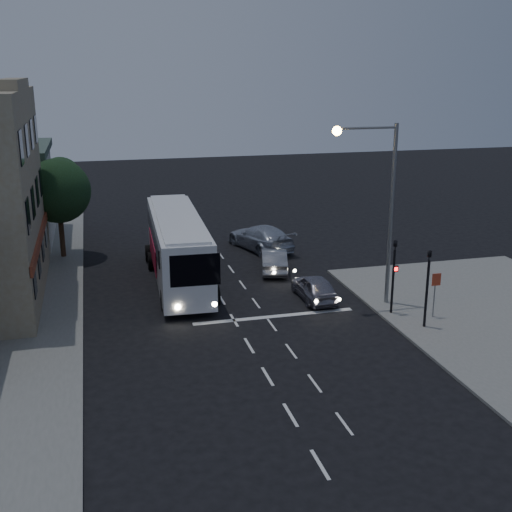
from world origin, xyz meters
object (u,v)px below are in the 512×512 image
object	(u,v)px
traffic_signal_side	(428,279)
regulatory_sign	(435,288)
traffic_signal_main	(394,268)
car_sedan_a	(274,260)
car_suv	(314,287)
car_sedan_b	(261,237)
tour_bus	(178,246)
streetlight	(380,194)
street_tree	(58,188)

from	to	relation	value
traffic_signal_side	regulatory_sign	world-z (taller)	traffic_signal_side
traffic_signal_main	regulatory_sign	distance (m)	2.14
car_sedan_a	traffic_signal_main	xyz separation A→B (m)	(3.62, -8.21, 1.74)
car_suv	car_sedan_a	xyz separation A→B (m)	(-0.71, 5.19, 0.02)
car_sedan_a	traffic_signal_side	xyz separation A→B (m)	(4.32, -10.19, 1.74)
car_sedan_b	traffic_signal_main	world-z (taller)	traffic_signal_main
regulatory_sign	traffic_signal_side	bearing A→B (deg)	-136.08
car_sedan_b	traffic_signal_side	world-z (taller)	traffic_signal_side
tour_bus	traffic_signal_side	bearing A→B (deg)	-42.05
traffic_signal_side	car_sedan_a	bearing A→B (deg)	113.00
traffic_signal_side	streetlight	distance (m)	4.84
car_sedan_b	traffic_signal_side	size ratio (longest dim) A/B	1.38
traffic_signal_main	car_sedan_b	bearing A→B (deg)	103.65
traffic_signal_main	street_tree	size ratio (longest dim) A/B	0.66
regulatory_sign	streetlight	size ratio (longest dim) A/B	0.24
regulatory_sign	streetlight	bearing A→B (deg)	128.75
car_sedan_b	tour_bus	bearing A→B (deg)	22.46
car_suv	traffic_signal_main	size ratio (longest dim) A/B	0.95
traffic_signal_side	regulatory_sign	xyz separation A→B (m)	(1.00, 0.96, -0.82)
streetlight	traffic_signal_main	bearing A→B (deg)	-79.80
car_sedan_a	traffic_signal_side	size ratio (longest dim) A/B	1.01
car_sedan_a	traffic_signal_side	world-z (taller)	traffic_signal_side
tour_bus	regulatory_sign	distance (m)	14.16
car_suv	traffic_signal_main	world-z (taller)	traffic_signal_main
car_sedan_b	traffic_signal_main	xyz separation A→B (m)	(3.16, -13.01, 1.60)
traffic_signal_main	streetlight	distance (m)	3.61
car_suv	tour_bus	bearing A→B (deg)	-37.12
tour_bus	street_tree	bearing A→B (deg)	137.55
traffic_signal_side	streetlight	world-z (taller)	streetlight
car_sedan_a	car_sedan_b	world-z (taller)	car_sedan_b
car_sedan_a	car_sedan_b	distance (m)	4.83
car_sedan_b	regulatory_sign	bearing A→B (deg)	91.61
car_suv	traffic_signal_main	xyz separation A→B (m)	(2.92, -3.02, 1.75)
traffic_signal_side	streetlight	size ratio (longest dim) A/B	0.46
car_sedan_a	street_tree	distance (m)	14.12
regulatory_sign	streetlight	xyz separation A→B (m)	(-1.96, 2.44, 4.14)
car_sedan_b	regulatory_sign	distance (m)	14.87
tour_bus	car_suv	size ratio (longest dim) A/B	3.20
car_suv	traffic_signal_side	distance (m)	6.41
tour_bus	traffic_signal_main	distance (m)	12.20
regulatory_sign	streetlight	distance (m)	5.18
street_tree	car_suv	bearing A→B (deg)	-41.04
street_tree	tour_bus	bearing A→B (deg)	-44.75
car_sedan_a	streetlight	bearing A→B (deg)	129.58
street_tree	regulatory_sign	bearing A→B (deg)	-41.08
car_sedan_b	street_tree	world-z (taller)	street_tree
traffic_signal_side	streetlight	bearing A→B (deg)	105.70
tour_bus	car_suv	world-z (taller)	tour_bus
tour_bus	traffic_signal_side	world-z (taller)	traffic_signal_side
street_tree	traffic_signal_side	bearing A→B (deg)	-44.50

